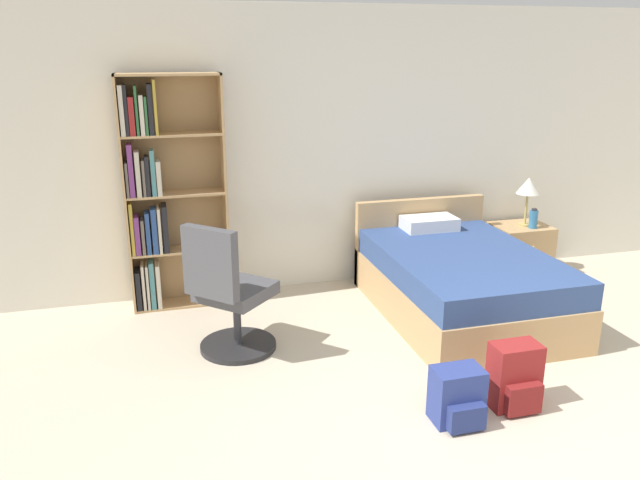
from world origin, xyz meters
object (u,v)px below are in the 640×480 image
(bed, at_px, (459,281))
(water_bottle, at_px, (533,219))
(table_lamp, at_px, (528,187))
(office_chair, at_px, (229,297))
(nightstand, at_px, (519,249))
(backpack_blue, at_px, (458,397))
(backpack_red, at_px, (515,378))
(bookshelf, at_px, (161,195))

(bed, height_order, water_bottle, bed)
(table_lamp, relative_size, water_bottle, 2.47)
(bed, relative_size, office_chair, 1.84)
(bed, height_order, nightstand, bed)
(office_chair, bearing_deg, table_lamp, 17.35)
(backpack_blue, bearing_deg, water_bottle, 48.61)
(office_chair, distance_m, nightstand, 3.24)
(bed, xyz_separation_m, nightstand, (1.07, 0.75, -0.04))
(backpack_blue, bearing_deg, office_chair, 134.09)
(office_chair, relative_size, backpack_red, 2.39)
(table_lamp, height_order, water_bottle, table_lamp)
(bookshelf, relative_size, water_bottle, 10.18)
(office_chair, bearing_deg, bed, 6.64)
(bookshelf, height_order, water_bottle, bookshelf)
(bed, distance_m, backpack_blue, 1.70)
(office_chair, distance_m, backpack_blue, 1.80)
(bed, distance_m, backpack_red, 1.50)
(water_bottle, distance_m, backpack_red, 2.58)
(office_chair, xyz_separation_m, backpack_red, (1.67, -1.22, -0.25))
(bookshelf, distance_m, water_bottle, 3.58)
(office_chair, xyz_separation_m, nightstand, (3.08, 0.98, -0.20))
(nightstand, xyz_separation_m, backpack_blue, (-1.84, -2.26, -0.09))
(office_chair, xyz_separation_m, water_bottle, (3.13, 0.87, 0.15))
(bed, height_order, table_lamp, table_lamp)
(bed, bearing_deg, table_lamp, 33.98)
(bookshelf, relative_size, backpack_red, 4.66)
(backpack_red, bearing_deg, nightstand, 57.34)
(bookshelf, bearing_deg, water_bottle, -3.14)
(bookshelf, xyz_separation_m, bed, (2.43, -0.83, -0.72))
(bed, bearing_deg, backpack_blue, -117.13)
(nightstand, bearing_deg, bookshelf, 178.66)
(office_chair, distance_m, backpack_red, 2.08)
(bed, height_order, backpack_blue, bed)
(bed, xyz_separation_m, backpack_blue, (-0.77, -1.51, -0.13))
(water_bottle, height_order, backpack_red, water_bottle)
(table_lamp, bearing_deg, bookshelf, 178.42)
(nightstand, distance_m, table_lamp, 0.65)
(nightstand, relative_size, backpack_red, 1.26)
(bed, xyz_separation_m, office_chair, (-2.01, -0.23, 0.16))
(bookshelf, xyz_separation_m, water_bottle, (3.55, -0.19, -0.41))
(table_lamp, xyz_separation_m, water_bottle, (0.03, -0.10, -0.30))
(office_chair, bearing_deg, backpack_red, -36.18)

